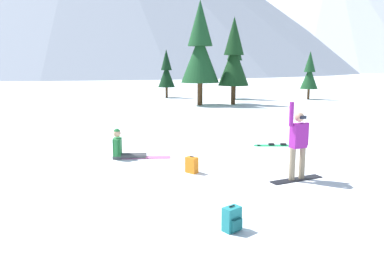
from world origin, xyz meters
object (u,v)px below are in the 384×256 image
object	(u,v)px
loose_snowboard_far_spare	(277,145)
pine_tree_broad	(310,73)
pine_tree_slender	(235,62)
pine_tree_tall	(234,57)
pine_tree_short	(166,71)
snowboarder_midground	(123,148)
backpack_orange	(192,165)
backpack_teal	(232,219)
pine_tree_young	(200,49)
snowboarder_foreground	(298,143)

from	to	relation	value
loose_snowboard_far_spare	pine_tree_broad	xyz separation A→B (m)	(9.85, 17.01, 2.19)
pine_tree_slender	pine_tree_tall	world-z (taller)	pine_tree_tall
loose_snowboard_far_spare	pine_tree_short	world-z (taller)	pine_tree_short
snowboarder_midground	backpack_orange	xyz separation A→B (m)	(1.87, -1.95, -0.12)
loose_snowboard_far_spare	backpack_teal	distance (m)	7.46
pine_tree_slender	pine_tree_broad	xyz separation A→B (m)	(6.18, -1.34, -0.91)
pine_tree_slender	backpack_orange	bearing A→B (deg)	-109.08
pine_tree_young	backpack_teal	bearing A→B (deg)	-99.44
backpack_orange	pine_tree_slender	xyz separation A→B (m)	(7.33, 21.20, 2.91)
snowboarder_midground	pine_tree_young	xyz separation A→B (m)	(5.39, 14.95, 3.72)
pine_tree_tall	backpack_teal	bearing A→B (deg)	-106.06
pine_tree_broad	pine_tree_tall	xyz separation A→B (m)	(-7.47, -2.87, 1.25)
loose_snowboard_far_spare	pine_tree_young	xyz separation A→B (m)	(-0.15, 14.06, 4.03)
snowboarder_midground	pine_tree_young	world-z (taller)	pine_tree_young
pine_tree_broad	pine_tree_young	distance (m)	10.59
pine_tree_young	pine_tree_slender	bearing A→B (deg)	48.35
pine_tree_slender	pine_tree_young	bearing A→B (deg)	-131.65
snowboarder_midground	pine_tree_short	distance (m)	22.03
backpack_orange	pine_tree_slender	distance (m)	22.62
loose_snowboard_far_spare	pine_tree_young	size ratio (longest dim) A/B	0.23
backpack_orange	backpack_teal	size ratio (longest dim) A/B	1.00
backpack_orange	backpack_teal	distance (m)	3.70
snowboarder_midground	pine_tree_tall	world-z (taller)	pine_tree_tall
pine_tree_slender	pine_tree_broad	bearing A→B (deg)	-12.23
pine_tree_slender	backpack_teal	bearing A→B (deg)	-106.23
backpack_teal	pine_tree_tall	size ratio (longest dim) A/B	0.07
backpack_teal	loose_snowboard_far_spare	bearing A→B (deg)	61.34
snowboarder_foreground	pine_tree_slender	world-z (taller)	pine_tree_slender
loose_snowboard_far_spare	snowboarder_foreground	bearing A→B (deg)	-105.80
loose_snowboard_far_spare	pine_tree_broad	distance (m)	19.78
pine_tree_slender	pine_tree_broad	size ratio (longest dim) A/B	1.41
snowboarder_foreground	pine_tree_slender	bearing A→B (deg)	77.89
backpack_teal	backpack_orange	bearing A→B (deg)	91.36
backpack_orange	pine_tree_slender	world-z (taller)	pine_tree_slender
snowboarder_foreground	pine_tree_young	size ratio (longest dim) A/B	0.27
snowboarder_foreground	pine_tree_broad	bearing A→B (deg)	62.38
snowboarder_foreground	pine_tree_tall	bearing A→B (deg)	79.07
snowboarder_foreground	pine_tree_tall	world-z (taller)	pine_tree_tall
snowboarder_foreground	loose_snowboard_far_spare	world-z (taller)	snowboarder_foreground
pine_tree_short	pine_tree_young	xyz separation A→B (m)	(1.74, -6.68, 1.73)
pine_tree_broad	pine_tree_tall	distance (m)	8.10
pine_tree_tall	pine_tree_young	distance (m)	2.60
loose_snowboard_far_spare	backpack_orange	xyz separation A→B (m)	(-3.67, -2.85, 0.19)
pine_tree_broad	pine_tree_young	xyz separation A→B (m)	(-10.00, -2.95, 1.85)
pine_tree_short	snowboarder_midground	bearing A→B (deg)	-99.58
snowboarder_foreground	loose_snowboard_far_spare	size ratio (longest dim) A/B	1.17
pine_tree_short	pine_tree_tall	distance (m)	7.94
snowboarder_midground	pine_tree_broad	world-z (taller)	pine_tree_broad
snowboarder_midground	pine_tree_broad	distance (m)	23.68
pine_tree_short	pine_tree_tall	xyz separation A→B (m)	(4.26, -6.60, 1.14)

